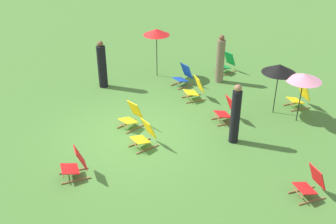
% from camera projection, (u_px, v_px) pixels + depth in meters
% --- Properties ---
extents(ground_plane, '(40.00, 40.00, 0.00)m').
position_uv_depth(ground_plane, '(134.00, 136.00, 12.27)').
color(ground_plane, '#477A33').
extents(deckchair_0, '(0.59, 0.83, 0.83)m').
position_uv_depth(deckchair_0, '(183.00, 76.00, 15.20)').
color(deckchair_0, olive).
rests_on(deckchair_0, ground).
extents(deckchair_1, '(0.59, 0.82, 0.83)m').
position_uv_depth(deckchair_1, '(195.00, 89.00, 14.21)').
color(deckchair_1, olive).
rests_on(deckchair_1, ground).
extents(deckchair_2, '(0.56, 0.81, 0.83)m').
position_uv_depth(deckchair_2, '(145.00, 135.00, 11.62)').
color(deckchair_2, olive).
rests_on(deckchair_2, ground).
extents(deckchair_4, '(0.59, 0.83, 0.83)m').
position_uv_depth(deckchair_4, '(300.00, 97.00, 13.70)').
color(deckchair_4, olive).
rests_on(deckchair_4, ground).
extents(deckchair_5, '(0.59, 0.82, 0.83)m').
position_uv_depth(deckchair_5, '(75.00, 164.00, 10.40)').
color(deckchair_5, olive).
rests_on(deckchair_5, ground).
extents(deckchair_6, '(0.67, 0.86, 0.83)m').
position_uv_depth(deckchair_6, '(132.00, 116.00, 12.57)').
color(deckchair_6, olive).
rests_on(deckchair_6, ground).
extents(deckchair_7, '(0.58, 0.82, 0.83)m').
position_uv_depth(deckchair_7, '(227.00, 63.00, 16.28)').
color(deckchair_7, olive).
rests_on(deckchair_7, ground).
extents(deckchair_8, '(0.58, 0.82, 0.83)m').
position_uv_depth(deckchair_8, '(227.00, 111.00, 12.87)').
color(deckchair_8, olive).
rests_on(deckchair_8, ground).
extents(deckchair_9, '(0.60, 0.83, 0.83)m').
position_uv_depth(deckchair_9, '(311.00, 184.00, 9.73)').
color(deckchair_9, olive).
rests_on(deckchair_9, ground).
extents(umbrella_0, '(1.10, 1.10, 1.74)m').
position_uv_depth(umbrella_0, '(279.00, 69.00, 12.75)').
color(umbrella_0, black).
rests_on(umbrella_0, ground).
extents(umbrella_1, '(1.10, 1.10, 1.66)m').
position_uv_depth(umbrella_1, '(304.00, 77.00, 12.30)').
color(umbrella_1, black).
rests_on(umbrella_1, ground).
extents(umbrella_2, '(1.02, 1.02, 1.93)m').
position_uv_depth(umbrella_2, '(156.00, 32.00, 15.24)').
color(umbrella_2, black).
rests_on(umbrella_2, ground).
extents(person_0, '(0.42, 0.42, 1.88)m').
position_uv_depth(person_0, '(220.00, 60.00, 15.21)').
color(person_0, '#72664C').
rests_on(person_0, ground).
extents(person_1, '(0.39, 0.39, 1.87)m').
position_uv_depth(person_1, '(235.00, 115.00, 11.57)').
color(person_1, black).
rests_on(person_1, ground).
extents(person_2, '(0.37, 0.37, 1.80)m').
position_uv_depth(person_2, '(102.00, 66.00, 14.85)').
color(person_2, black).
rests_on(person_2, ground).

